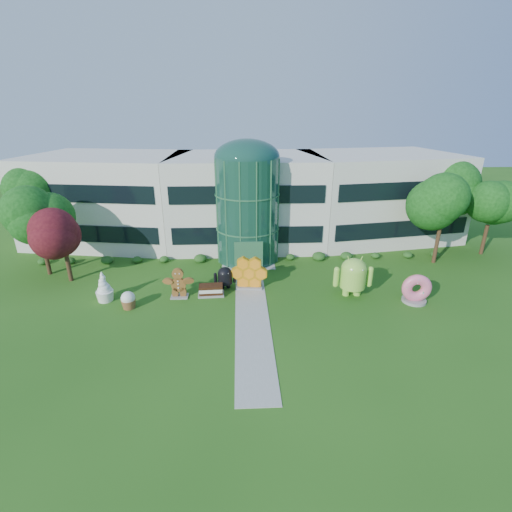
{
  "coord_description": "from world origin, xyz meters",
  "views": [
    {
      "loc": [
        -0.8,
        -22.33,
        14.0
      ],
      "look_at": [
        0.53,
        6.0,
        2.6
      ],
      "focal_mm": 26.0,
      "sensor_mm": 36.0,
      "label": 1
    }
  ],
  "objects_px": {
    "android_green": "(353,274)",
    "donut": "(416,288)",
    "android_black": "(225,276)",
    "gingerbread": "(178,283)"
  },
  "relations": [
    {
      "from": "android_black",
      "to": "donut",
      "type": "distance_m",
      "value": 15.0
    },
    {
      "from": "android_green",
      "to": "gingerbread",
      "type": "height_order",
      "value": "android_green"
    },
    {
      "from": "android_black",
      "to": "donut",
      "type": "bearing_deg",
      "value": -18.99
    },
    {
      "from": "android_green",
      "to": "gingerbread",
      "type": "bearing_deg",
      "value": -179.8
    },
    {
      "from": "android_green",
      "to": "donut",
      "type": "bearing_deg",
      "value": -14.84
    },
    {
      "from": "android_green",
      "to": "gingerbread",
      "type": "relative_size",
      "value": 1.36
    },
    {
      "from": "android_green",
      "to": "android_black",
      "type": "distance_m",
      "value": 10.32
    },
    {
      "from": "android_green",
      "to": "donut",
      "type": "relative_size",
      "value": 1.56
    },
    {
      "from": "android_black",
      "to": "donut",
      "type": "xyz_separation_m",
      "value": [
        14.68,
        -3.04,
        0.09
      ]
    },
    {
      "from": "android_black",
      "to": "gingerbread",
      "type": "height_order",
      "value": "gingerbread"
    }
  ]
}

